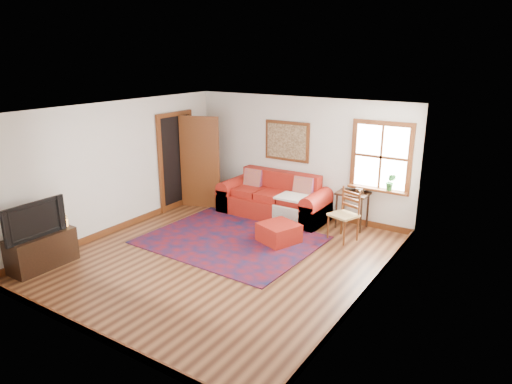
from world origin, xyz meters
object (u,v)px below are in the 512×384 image
Objects in this scene: red_ottoman at (279,233)px; ladder_back_chair at (346,212)px; side_table at (353,198)px; media_cabinet at (42,250)px; red_leather_sofa at (275,202)px.

ladder_back_chair reaches higher than red_ottoman.
side_table is 0.70× the size of media_cabinet.
media_cabinet is at bearing -114.56° from red_leather_sofa.
red_leather_sofa is 1.84m from ladder_back_chair.
side_table is at bearing 50.82° from media_cabinet.
side_table is 0.65m from ladder_back_chair.
red_ottoman is at bearing -140.10° from ladder_back_chair.
side_table reaches higher than media_cabinet.
media_cabinet is (-2.73, -2.95, 0.11)m from red_ottoman.
red_leather_sofa is 3.72× the size of red_ottoman.
red_leather_sofa is at bearing 65.44° from media_cabinet.
side_table is at bearing 100.38° from ladder_back_chair.
media_cabinet is at bearing -129.18° from side_table.
side_table is 5.67m from media_cabinet.
ladder_back_chair is at bearing 45.48° from media_cabinet.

